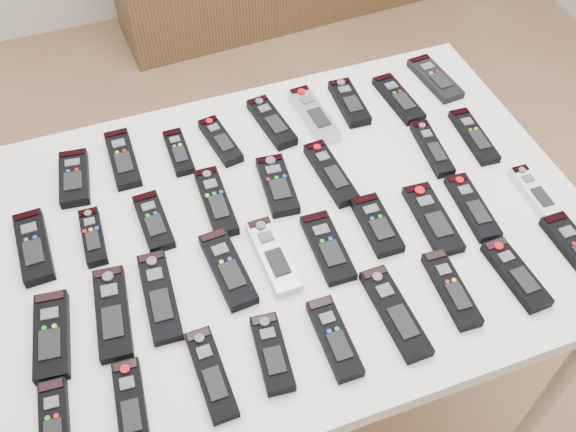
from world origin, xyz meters
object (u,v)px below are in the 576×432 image
object	(u,v)px
remote_3	(220,141)
remote_32	(395,312)
remote_18	(113,313)
remote_29	(211,374)
remote_26	(535,193)
remote_19	(160,296)
remote_33	(451,289)
remote_1	(123,159)
remote_6	(349,102)
remote_15	(432,149)
table	(288,239)
remote_23	(377,225)
remote_8	(435,78)
remote_14	(331,173)
remote_0	(74,178)
remote_20	(228,269)
remote_7	(398,99)
remote_10	(93,237)
remote_17	(52,336)
remote_34	(516,274)
remote_25	(472,207)
remote_21	(273,255)
remote_16	(474,136)
remote_27	(54,425)
remote_22	(328,247)
remote_9	(34,247)
remote_4	(272,122)
remote_31	(334,338)
remote_24	(433,219)
remote_11	(154,221)
remote_5	(314,115)
remote_2	(179,152)
remote_28	(131,406)
remote_12	(216,202)

from	to	relation	value
remote_3	remote_32	xyz separation A→B (m)	(0.18, -0.55, 0.00)
remote_18	remote_32	world-z (taller)	same
remote_29	remote_26	bearing A→B (deg)	10.90
remote_19	remote_33	size ratio (longest dim) A/B	1.16
remote_1	remote_6	world-z (taller)	remote_6
remote_15	remote_33	size ratio (longest dim) A/B	0.99
table	remote_23	bearing A→B (deg)	-24.98
remote_8	remote_33	distance (m)	0.64
table	remote_15	distance (m)	0.40
remote_14	remote_29	xyz separation A→B (m)	(-0.38, -0.37, -0.00)
remote_0	remote_20	world-z (taller)	same
remote_7	remote_18	xyz separation A→B (m)	(-0.77, -0.37, 0.00)
remote_14	remote_32	bearing A→B (deg)	-96.65
remote_10	remote_17	distance (m)	0.23
remote_8	remote_34	size ratio (longest dim) A/B	1.04
remote_3	remote_25	distance (m)	0.58
remote_21	remote_16	bearing A→B (deg)	15.14
remote_14	remote_17	bearing A→B (deg)	-165.31
remote_27	remote_22	bearing A→B (deg)	22.65
remote_9	remote_27	distance (m)	0.39
remote_3	remote_4	world-z (taller)	remote_4
remote_9	remote_31	xyz separation A→B (m)	(0.49, -0.40, -0.00)
remote_24	remote_23	bearing A→B (deg)	171.65
remote_29	remote_4	bearing A→B (deg)	60.34
remote_11	remote_18	world-z (taller)	same
remote_5	remote_10	xyz separation A→B (m)	(-0.56, -0.19, -0.00)
remote_33	remote_2	bearing A→B (deg)	129.30
remote_25	remote_33	size ratio (longest dim) A/B	1.03
remote_0	remote_19	size ratio (longest dim) A/B	0.78
remote_0	remote_16	bearing A→B (deg)	-4.70
remote_0	remote_14	size ratio (longest dim) A/B	0.82
remote_33	remote_22	bearing A→B (deg)	139.40
remote_24	remote_29	bearing A→B (deg)	-157.80
remote_10	remote_25	xyz separation A→B (m)	(0.77, -0.19, -0.00)
remote_15	remote_34	world-z (taller)	same
remote_5	remote_28	xyz separation A→B (m)	(-0.55, -0.57, -0.00)
remote_28	remote_2	bearing A→B (deg)	72.88
remote_11	remote_22	xyz separation A→B (m)	(0.31, -0.18, -0.00)
remote_22	remote_28	size ratio (longest dim) A/B	1.05
remote_11	remote_14	distance (m)	0.40
remote_21	remote_7	bearing A→B (deg)	36.19
remote_4	remote_5	size ratio (longest dim) A/B	0.89
remote_1	remote_2	xyz separation A→B (m)	(0.12, -0.02, -0.00)
remote_11	remote_24	bearing A→B (deg)	-21.74
remote_31	remote_17	bearing A→B (deg)	160.24
remote_23	remote_27	xyz separation A→B (m)	(-0.68, -0.20, -0.00)
remote_19	remote_12	bearing A→B (deg)	51.76
remote_21	remote_31	distance (m)	0.22
remote_11	remote_31	size ratio (longest dim) A/B	0.93
remote_21	remote_5	bearing A→B (deg)	56.06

